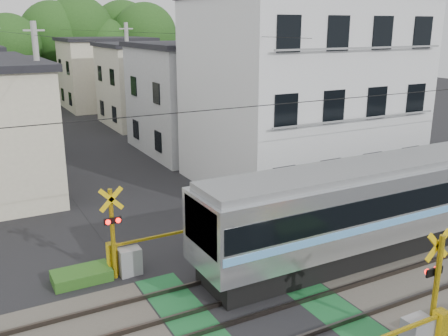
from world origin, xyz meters
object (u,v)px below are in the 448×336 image
crossing_signal_near (422,326)px  apartment_block (301,91)px  pedestrian (46,108)px  crossing_signal_far (126,254)px

crossing_signal_near → apartment_block: bearing=65.8°
apartment_block → pedestrian: bearing=108.8°
crossing_signal_far → pedestrian: crossing_signal_far is taller
apartment_block → crossing_signal_near: bearing=-114.2°
crossing_signal_near → apartment_block: size_ratio=0.46×
apartment_block → pedestrian: size_ratio=5.99×
crossing_signal_near → apartment_block: 14.95m
pedestrian → crossing_signal_far: bearing=60.6°
crossing_signal_near → pedestrian: 38.32m
apartment_block → crossing_signal_far: bearing=-152.2°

